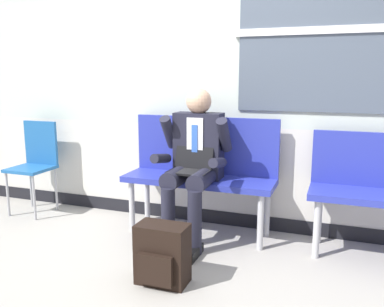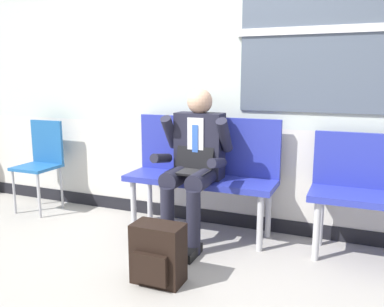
{
  "view_description": "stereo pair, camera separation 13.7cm",
  "coord_description": "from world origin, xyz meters",
  "px_view_note": "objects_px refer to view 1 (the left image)",
  "views": [
    {
      "loc": [
        1.08,
        -2.78,
        1.36
      ],
      "look_at": [
        -0.01,
        0.2,
        0.75
      ],
      "focal_mm": 38.11,
      "sensor_mm": 36.0,
      "label": 1
    },
    {
      "loc": [
        1.21,
        -2.73,
        1.36
      ],
      "look_at": [
        -0.01,
        0.2,
        0.75
      ],
      "focal_mm": 38.11,
      "sensor_mm": 36.0,
      "label": 2
    }
  ],
  "objects_px": {
    "backpack": "(162,255)",
    "folding_chair": "(36,158)",
    "bench_with_person": "(202,166)",
    "person_seated": "(193,161)"
  },
  "relations": [
    {
      "from": "bench_with_person",
      "to": "folding_chair",
      "type": "relative_size",
      "value": 1.42
    },
    {
      "from": "backpack",
      "to": "folding_chair",
      "type": "bearing_deg",
      "value": 152.71
    },
    {
      "from": "bench_with_person",
      "to": "person_seated",
      "type": "distance_m",
      "value": 0.23
    },
    {
      "from": "person_seated",
      "to": "folding_chair",
      "type": "bearing_deg",
      "value": 174.86
    },
    {
      "from": "bench_with_person",
      "to": "folding_chair",
      "type": "bearing_deg",
      "value": -178.29
    },
    {
      "from": "backpack",
      "to": "folding_chair",
      "type": "relative_size",
      "value": 0.44
    },
    {
      "from": "bench_with_person",
      "to": "backpack",
      "type": "bearing_deg",
      "value": -86.55
    },
    {
      "from": "backpack",
      "to": "bench_with_person",
      "type": "bearing_deg",
      "value": 93.45
    },
    {
      "from": "person_seated",
      "to": "backpack",
      "type": "relative_size",
      "value": 3.11
    },
    {
      "from": "backpack",
      "to": "folding_chair",
      "type": "distance_m",
      "value": 2.05
    }
  ]
}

